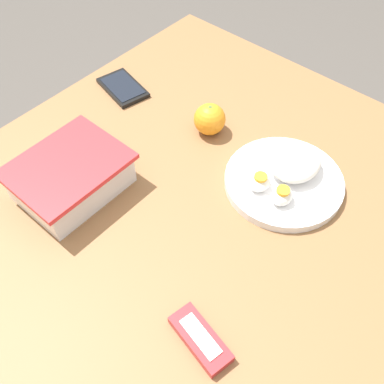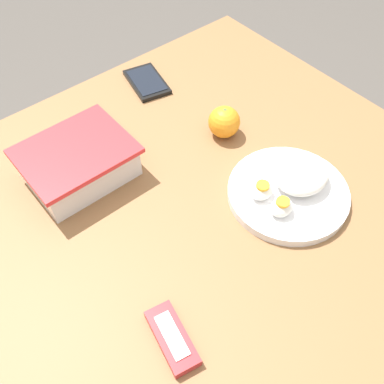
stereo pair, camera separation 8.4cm
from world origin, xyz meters
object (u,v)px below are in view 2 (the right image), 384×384
(food_container, at_px, (78,164))
(orange_fruit, at_px, (224,122))
(candy_bar, at_px, (172,338))
(cell_phone, at_px, (147,82))
(rice_plate, at_px, (291,188))

(food_container, relative_size, orange_fruit, 3.06)
(candy_bar, relative_size, cell_phone, 0.84)
(orange_fruit, distance_m, candy_bar, 0.47)
(food_container, relative_size, rice_plate, 0.90)
(food_container, distance_m, rice_plate, 0.42)
(cell_phone, bearing_deg, food_container, -150.89)
(rice_plate, xyz_separation_m, cell_phone, (-0.01, 0.46, -0.01))
(food_container, xyz_separation_m, rice_plate, (0.29, -0.30, -0.01))
(candy_bar, bearing_deg, orange_fruit, 38.03)
(food_container, distance_m, cell_phone, 0.32)
(rice_plate, distance_m, candy_bar, 0.36)
(food_container, height_order, candy_bar, food_container)
(food_container, bearing_deg, candy_bar, -100.11)
(candy_bar, distance_m, cell_phone, 0.64)
(food_container, height_order, orange_fruit, food_container)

